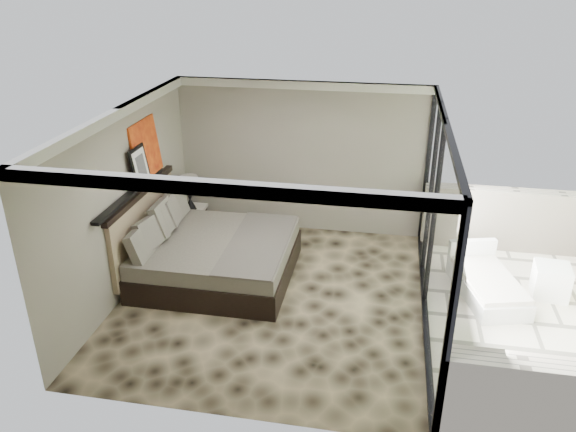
% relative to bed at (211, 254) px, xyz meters
% --- Properties ---
extents(floor, '(5.00, 5.00, 0.00)m').
position_rel_bed_xyz_m(floor, '(1.12, -0.47, -0.39)').
color(floor, black).
rests_on(floor, ground).
extents(ceiling, '(4.50, 5.00, 0.02)m').
position_rel_bed_xyz_m(ceiling, '(1.12, -0.47, 2.40)').
color(ceiling, silver).
rests_on(ceiling, back_wall).
extents(back_wall, '(4.50, 0.02, 2.80)m').
position_rel_bed_xyz_m(back_wall, '(1.12, 2.02, 1.01)').
color(back_wall, gray).
rests_on(back_wall, floor).
extents(left_wall, '(0.02, 5.00, 2.80)m').
position_rel_bed_xyz_m(left_wall, '(-1.12, -0.47, 1.01)').
color(left_wall, gray).
rests_on(left_wall, floor).
extents(glass_wall, '(0.08, 5.00, 2.80)m').
position_rel_bed_xyz_m(glass_wall, '(3.37, -0.47, 1.01)').
color(glass_wall, white).
rests_on(glass_wall, floor).
extents(terrace_slab, '(3.00, 5.00, 0.12)m').
position_rel_bed_xyz_m(terrace_slab, '(4.87, -0.47, -0.45)').
color(terrace_slab, beige).
rests_on(terrace_slab, ground).
extents(picture_ledge, '(0.12, 2.20, 0.05)m').
position_rel_bed_xyz_m(picture_ledge, '(-1.06, -0.37, 1.11)').
color(picture_ledge, black).
rests_on(picture_ledge, left_wall).
extents(bed, '(2.40, 2.32, 1.33)m').
position_rel_bed_xyz_m(bed, '(0.00, 0.00, 0.00)').
color(bed, black).
rests_on(bed, floor).
extents(nightstand, '(0.55, 0.55, 0.53)m').
position_rel_bed_xyz_m(nightstand, '(-0.85, 1.41, -0.12)').
color(nightstand, black).
rests_on(nightstand, floor).
extents(table_lamp, '(0.33, 0.33, 0.61)m').
position_rel_bed_xyz_m(table_lamp, '(-0.83, 1.43, 0.52)').
color(table_lamp, black).
rests_on(table_lamp, nightstand).
extents(abstract_canvas, '(0.13, 0.90, 0.90)m').
position_rel_bed_xyz_m(abstract_canvas, '(-1.08, 0.33, 1.59)').
color(abstract_canvas, '#C26110').
rests_on(abstract_canvas, picture_ledge).
extents(framed_print, '(0.11, 0.50, 0.60)m').
position_rel_bed_xyz_m(framed_print, '(-1.02, -0.06, 1.44)').
color(framed_print, black).
rests_on(framed_print, picture_ledge).
extents(ottoman, '(0.55, 0.55, 0.50)m').
position_rel_bed_xyz_m(ottoman, '(5.24, 0.35, -0.13)').
color(ottoman, white).
rests_on(ottoman, terrace_slab).
extents(lounger, '(1.12, 1.67, 0.60)m').
position_rel_bed_xyz_m(lounger, '(4.29, 0.21, -0.20)').
color(lounger, silver).
rests_on(lounger, terrace_slab).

